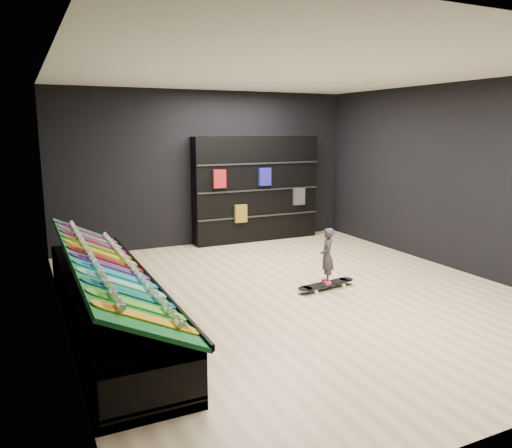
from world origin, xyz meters
name	(u,v)px	position (x,y,z in m)	size (l,w,h in m)	color
floor	(294,294)	(0.00, 0.00, 0.00)	(6.00, 7.00, 0.01)	beige
ceiling	(298,71)	(0.00, 0.00, 3.00)	(6.00, 7.00, 0.01)	white
wall_back	(207,168)	(0.00, 3.50, 1.50)	(6.00, 0.02, 3.00)	black
wall_left	(57,201)	(-3.00, 0.00, 1.50)	(0.02, 7.00, 3.00)	black
wall_right	(459,178)	(3.00, 0.00, 1.50)	(0.02, 7.00, 3.00)	black
display_rack	(106,304)	(-2.55, 0.00, 0.25)	(0.90, 4.50, 0.50)	black
turf_ramp	(108,265)	(-2.50, 0.00, 0.71)	(1.00, 4.50, 0.04)	#0D541C
back_shelving	(256,189)	(0.99, 3.32, 1.06)	(2.65, 0.31, 2.12)	black
floor_skateboard	(326,286)	(0.51, -0.03, 0.05)	(0.98, 0.22, 0.09)	black
child	(327,267)	(0.51, -0.03, 0.33)	(0.18, 0.13, 0.49)	black
display_board_0	(148,318)	(-2.49, -1.90, 0.74)	(0.98, 0.22, 0.09)	yellow
display_board_1	(139,305)	(-2.49, -1.55, 0.74)	(0.98, 0.22, 0.09)	green
display_board_2	(131,293)	(-2.49, -1.21, 0.74)	(0.98, 0.22, 0.09)	#0C8C99
display_board_3	(124,283)	(-2.49, -0.86, 0.74)	(0.98, 0.22, 0.09)	#0CB2E5
display_board_4	(117,274)	(-2.49, -0.52, 0.74)	(0.98, 0.22, 0.09)	blue
display_board_5	(112,267)	(-2.49, -0.17, 0.74)	(0.98, 0.22, 0.09)	purple
display_board_6	(107,259)	(-2.49, 0.17, 0.74)	(0.98, 0.22, 0.09)	red
display_board_7	(102,253)	(-2.49, 0.52, 0.74)	(0.98, 0.22, 0.09)	orange
display_board_8	(98,247)	(-2.49, 0.86, 0.74)	(0.98, 0.22, 0.09)	yellow
display_board_9	(95,242)	(-2.49, 1.21, 0.74)	(0.98, 0.22, 0.09)	#E5198C
display_board_10	(91,237)	(-2.49, 1.55, 0.74)	(0.98, 0.22, 0.09)	black
display_board_11	(88,233)	(-2.49, 1.90, 0.74)	(0.98, 0.22, 0.09)	#2626BF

